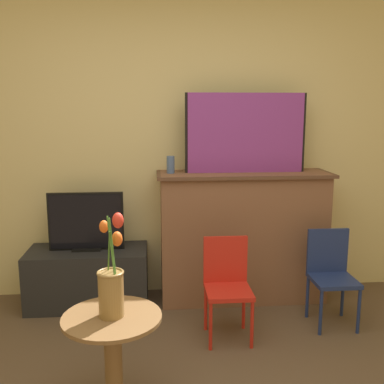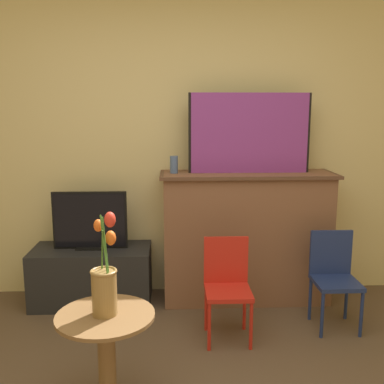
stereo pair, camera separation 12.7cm
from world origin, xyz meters
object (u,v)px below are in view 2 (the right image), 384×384
(vase_tulips, at_px, (105,281))
(chair_blue, at_px, (334,273))
(painting, at_px, (250,133))
(chair_red, at_px, (227,282))
(tv_monitor, at_px, (90,221))

(vase_tulips, bearing_deg, chair_blue, 31.67)
(painting, distance_m, chair_red, 1.19)
(tv_monitor, bearing_deg, chair_blue, -14.39)
(tv_monitor, bearing_deg, painting, 1.63)
(vase_tulips, bearing_deg, tv_monitor, 103.12)
(painting, xyz_separation_m, vase_tulips, (-0.95, -1.43, -0.65))
(tv_monitor, xyz_separation_m, vase_tulips, (0.32, -1.39, 0.04))
(tv_monitor, distance_m, chair_blue, 1.90)
(painting, xyz_separation_m, tv_monitor, (-1.27, -0.04, -0.69))
(chair_blue, distance_m, vase_tulips, 1.79)
(painting, relative_size, tv_monitor, 1.64)
(chair_red, xyz_separation_m, vase_tulips, (-0.71, -0.79, 0.33))
(chair_blue, bearing_deg, chair_red, -170.54)
(chair_red, xyz_separation_m, chair_blue, (0.79, 0.13, 0.00))
(tv_monitor, distance_m, chair_red, 1.23)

